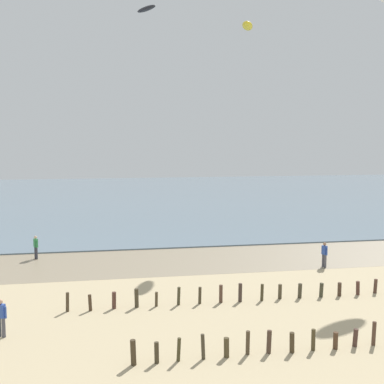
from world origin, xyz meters
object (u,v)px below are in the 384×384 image
kite_aloft_3 (146,9)px  person_nearest_camera (36,246)px  person_far_down_beach (1,317)px  kite_aloft_2 (247,26)px  person_mid_beach (324,254)px

kite_aloft_3 → person_nearest_camera: bearing=108.9°
person_nearest_camera → kite_aloft_3: bearing=48.8°
person_far_down_beach → kite_aloft_2: kite_aloft_2 is taller
person_mid_beach → kite_aloft_2: kite_aloft_2 is taller
person_nearest_camera → person_far_down_beach: 14.17m
person_nearest_camera → kite_aloft_2: (17.10, 5.18, 17.26)m
person_mid_beach → kite_aloft_2: (-2.43, 10.84, 17.26)m
person_far_down_beach → kite_aloft_2: (16.57, 19.34, 17.26)m
person_mid_beach → kite_aloft_2: size_ratio=0.61×
person_nearest_camera → person_mid_beach: bearing=-16.2°
person_nearest_camera → kite_aloft_3: size_ratio=0.63×
person_far_down_beach → person_nearest_camera: bearing=92.2°
person_far_down_beach → kite_aloft_3: size_ratio=0.63×
person_far_down_beach → kite_aloft_3: (8.42, 24.40, 19.59)m
person_nearest_camera → kite_aloft_3: kite_aloft_3 is taller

